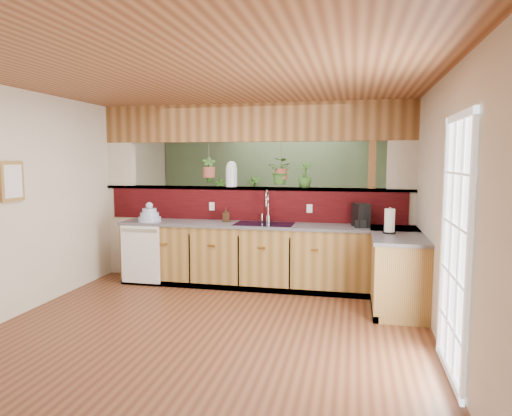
% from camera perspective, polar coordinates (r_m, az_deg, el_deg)
% --- Properties ---
extents(ground, '(4.60, 7.00, 0.01)m').
position_cam_1_polar(ground, '(5.69, -3.45, -12.29)').
color(ground, '#5B301C').
rests_on(ground, ground).
extents(ceiling, '(4.60, 7.00, 0.01)m').
position_cam_1_polar(ceiling, '(5.46, -3.63, 14.57)').
color(ceiling, brown).
rests_on(ceiling, ground).
extents(wall_back, '(4.60, 0.02, 2.60)m').
position_cam_1_polar(wall_back, '(8.83, 2.63, 2.87)').
color(wall_back, beige).
rests_on(wall_back, ground).
extents(wall_front, '(4.60, 0.02, 2.60)m').
position_cam_1_polar(wall_front, '(2.30, -28.11, -6.99)').
color(wall_front, beige).
rests_on(wall_front, ground).
extents(wall_left, '(0.02, 7.00, 2.60)m').
position_cam_1_polar(wall_left, '(6.44, -23.66, 1.18)').
color(wall_left, beige).
rests_on(wall_left, ground).
extents(wall_right, '(0.02, 7.00, 2.60)m').
position_cam_1_polar(wall_right, '(5.29, 21.22, 0.33)').
color(wall_right, beige).
rests_on(wall_right, ground).
extents(pass_through_partition, '(4.60, 0.21, 2.60)m').
position_cam_1_polar(pass_through_partition, '(6.73, -0.18, 0.94)').
color(pass_through_partition, beige).
rests_on(pass_through_partition, ground).
extents(pass_through_ledge, '(4.60, 0.21, 0.04)m').
position_cam_1_polar(pass_through_ledge, '(6.72, -0.42, 2.47)').
color(pass_through_ledge, brown).
rests_on(pass_through_ledge, ground).
extents(header_beam, '(4.60, 0.15, 0.55)m').
position_cam_1_polar(header_beam, '(6.73, -0.42, 10.61)').
color(header_beam, brown).
rests_on(header_beam, ground).
extents(sage_backwall, '(4.55, 0.02, 2.55)m').
position_cam_1_polar(sage_backwall, '(8.81, 2.61, 2.86)').
color(sage_backwall, '#536C49').
rests_on(sage_backwall, ground).
extents(countertop, '(4.14, 1.52, 0.90)m').
position_cam_1_polar(countertop, '(6.25, 6.17, -6.39)').
color(countertop, olive).
rests_on(countertop, ground).
extents(dishwasher, '(0.58, 0.03, 0.82)m').
position_cam_1_polar(dishwasher, '(6.69, -14.26, -5.63)').
color(dishwasher, white).
rests_on(dishwasher, ground).
extents(navy_sink, '(0.82, 0.50, 0.18)m').
position_cam_1_polar(navy_sink, '(6.37, 1.05, -2.70)').
color(navy_sink, black).
rests_on(navy_sink, countertop).
extents(french_door, '(0.06, 1.02, 2.16)m').
position_cam_1_polar(french_door, '(4.05, 23.53, -4.98)').
color(french_door, white).
rests_on(french_door, ground).
extents(framed_print, '(0.04, 0.35, 0.45)m').
position_cam_1_polar(framed_print, '(5.78, -28.18, 2.96)').
color(framed_print, olive).
rests_on(framed_print, wall_left).
extents(faucet, '(0.20, 0.21, 0.47)m').
position_cam_1_polar(faucet, '(6.47, 1.42, 0.39)').
color(faucet, '#B7B7B2').
rests_on(faucet, countertop).
extents(dish_stack, '(0.32, 0.32, 0.28)m').
position_cam_1_polar(dish_stack, '(6.74, -13.16, -0.94)').
color(dish_stack, '#9EACCC').
rests_on(dish_stack, countertop).
extents(soap_dispenser, '(0.12, 0.12, 0.21)m').
position_cam_1_polar(soap_dispenser, '(6.55, -3.79, -0.85)').
color(soap_dispenser, '#392614').
rests_on(soap_dispenser, countertop).
extents(coffee_maker, '(0.17, 0.28, 0.32)m').
position_cam_1_polar(coffee_maker, '(6.22, 12.96, -0.98)').
color(coffee_maker, black).
rests_on(coffee_maker, countertop).
extents(paper_towel, '(0.15, 0.15, 0.32)m').
position_cam_1_polar(paper_towel, '(5.75, 16.36, -1.63)').
color(paper_towel, black).
rests_on(paper_towel, countertop).
extents(glass_jar, '(0.17, 0.17, 0.38)m').
position_cam_1_polar(glass_jar, '(6.79, -3.10, 4.27)').
color(glass_jar, silver).
rests_on(glass_jar, pass_through_ledge).
extents(ledge_plant_right, '(0.26, 0.26, 0.37)m').
position_cam_1_polar(ledge_plant_right, '(6.59, 6.12, 4.14)').
color(ledge_plant_right, '#2F5C20').
rests_on(ledge_plant_right, pass_through_ledge).
extents(hanging_plant_a, '(0.24, 0.20, 0.52)m').
position_cam_1_polar(hanging_plant_a, '(6.89, -5.91, 5.80)').
color(hanging_plant_a, brown).
rests_on(hanging_plant_a, header_beam).
extents(hanging_plant_b, '(0.43, 0.40, 0.54)m').
position_cam_1_polar(hanging_plant_b, '(6.63, 3.16, 6.05)').
color(hanging_plant_b, brown).
rests_on(hanging_plant_b, header_beam).
extents(shelving_console, '(1.42, 0.49, 0.93)m').
position_cam_1_polar(shelving_console, '(8.81, -1.91, -2.37)').
color(shelving_console, black).
rests_on(shelving_console, ground).
extents(shelf_plant_a, '(0.28, 0.23, 0.47)m').
position_cam_1_polar(shelf_plant_a, '(8.84, -4.47, 2.20)').
color(shelf_plant_a, '#2F5C20').
rests_on(shelf_plant_a, shelving_console).
extents(shelf_plant_b, '(0.38, 0.38, 0.52)m').
position_cam_1_polar(shelf_plant_b, '(8.67, -0.29, 2.31)').
color(shelf_plant_b, '#2F5C20').
rests_on(shelf_plant_b, shelving_console).
extents(floor_plant, '(0.77, 0.72, 0.70)m').
position_cam_1_polar(floor_plant, '(7.52, 7.94, -5.03)').
color(floor_plant, '#2F5C20').
rests_on(floor_plant, ground).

